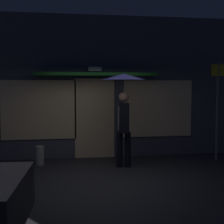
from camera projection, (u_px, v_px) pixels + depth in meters
name	position (u px, v px, depth m)	size (l,w,h in m)	color
ground_plane	(106.00, 179.00, 7.24)	(18.00, 18.00, 0.00)	#26262B
building_facade	(94.00, 88.00, 9.39)	(8.74, 1.00, 3.93)	#4C4C56
person_with_umbrella	(124.00, 97.00, 8.14)	(1.08, 1.08, 2.29)	black
street_sign_post	(218.00, 105.00, 8.89)	(0.40, 0.07, 2.66)	#595B60
sidewalk_bollard	(39.00, 156.00, 8.47)	(0.22, 0.22, 0.48)	#9E998E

